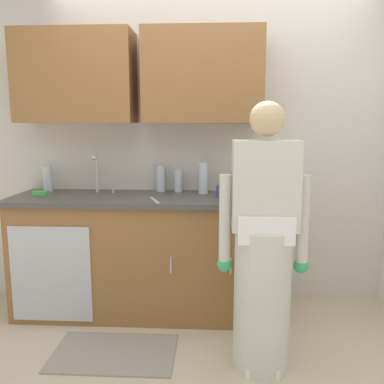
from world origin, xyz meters
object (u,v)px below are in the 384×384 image
sink (97,197)px  person_at_sink (263,260)px  bottle_cleaner_spray (234,182)px  bottle_water_tall (161,178)px  bottle_soap (203,178)px  cup_by_sink (221,191)px  bottle_dish_liquid (48,178)px  knife_on_counter (155,200)px  sponge (40,193)px  bottle_water_short (178,181)px

sink → person_at_sink: person_at_sink is taller
bottle_cleaner_spray → bottle_water_tall: (-0.61, 0.01, 0.03)m
bottle_soap → cup_by_sink: 0.23m
bottle_cleaner_spray → cup_by_sink: (-0.11, -0.24, -0.04)m
bottle_dish_liquid → bottle_soap: size_ratio=0.83×
sink → person_at_sink: (1.21, -0.74, -0.23)m
cup_by_sink → knife_on_counter: bearing=-160.4°
sink → bottle_water_tall: (0.47, 0.23, 0.12)m
sink → knife_on_counter: (0.48, -0.20, 0.02)m
bottle_dish_liquid → sponge: 0.21m
bottle_water_short → bottle_cleaner_spray: bearing=1.2°
bottle_water_short → cup_by_sink: bearing=-33.8°
sink → bottle_soap: size_ratio=1.98×
bottle_water_short → cup_by_sink: bottle_water_short is taller
sink → knife_on_counter: 0.52m
knife_on_counter → sponge: size_ratio=2.18×
bottle_water_short → bottle_cleaner_spray: 0.46m
sink → bottle_dish_liquid: bearing=157.9°
sink → person_at_sink: 1.44m
bottle_dish_liquid → cup_by_sink: size_ratio=2.31×
bottle_water_short → bottle_water_tall: (-0.15, 0.02, 0.02)m
bottle_cleaner_spray → bottle_soap: bearing=-163.4°
bottle_cleaner_spray → bottle_water_tall: bottle_water_tall is taller
bottle_water_tall → sponge: bottle_water_tall is taller
bottle_soap → sponge: bearing=-173.7°
bottle_water_tall → cup_by_sink: bottle_water_tall is taller
person_at_sink → sponge: bearing=155.9°
bottle_soap → bottle_water_tall: (-0.35, 0.09, -0.02)m
sink → bottle_cleaner_spray: sink is taller
bottle_water_tall → sink: bearing=-153.9°
knife_on_counter → bottle_dish_liquid: bearing=-131.9°
person_at_sink → cup_by_sink: (-0.24, 0.72, 0.29)m
bottle_cleaner_spray → cup_by_sink: bottle_cleaner_spray is taller
cup_by_sink → bottle_cleaner_spray: bearing=65.2°
bottle_soap → bottle_water_tall: size_ratio=1.16×
cup_by_sink → sponge: cup_by_sink is taller
person_at_sink → knife_on_counter: size_ratio=6.75×
cup_by_sink → knife_on_counter: 0.52m
bottle_water_tall → bottle_soap: bearing=-13.8°
bottle_water_short → bottle_soap: size_ratio=0.72×
bottle_cleaner_spray → knife_on_counter: size_ratio=0.67×
bottle_soap → bottle_water_short: bearing=162.2°
sink → bottle_water_tall: sink is taller
bottle_soap → cup_by_sink: bearing=-49.5°
bottle_dish_liquid → knife_on_counter: size_ratio=0.88×
bottle_water_tall → knife_on_counter: bottle_water_tall is taller
person_at_sink → bottle_soap: bearing=113.5°
bottle_dish_liquid → bottle_soap: (1.29, -0.05, 0.02)m
bottle_cleaner_spray → bottle_soap: bottle_soap is taller
bottle_water_short → bottle_cleaner_spray: bottle_water_short is taller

